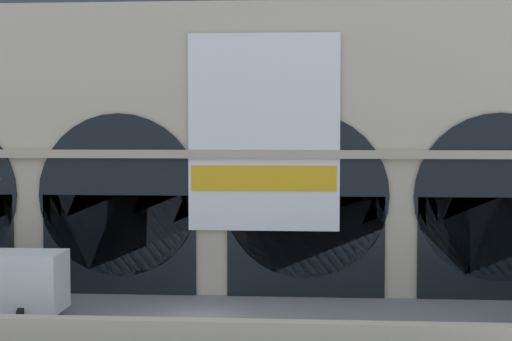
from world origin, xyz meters
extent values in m
plane|color=slate|center=(0.00, 0.00, 0.00)|extent=(200.00, 200.00, 0.00)
cube|color=beige|center=(0.00, -4.31, 0.57)|extent=(90.00, 0.70, 1.13)
cube|color=beige|center=(0.00, 7.04, 7.70)|extent=(51.21, 4.09, 15.40)
cube|color=black|center=(-4.92, 4.95, 2.64)|extent=(8.19, 0.20, 5.29)
cylinder|color=black|center=(-4.92, 4.95, 5.29)|extent=(8.62, 0.20, 8.62)
cube|color=black|center=(4.92, 4.95, 2.64)|extent=(8.19, 0.20, 5.29)
cylinder|color=black|center=(4.92, 4.95, 5.29)|extent=(8.62, 0.20, 8.62)
cube|color=black|center=(14.77, 4.95, 2.64)|extent=(8.19, 0.20, 5.29)
cylinder|color=black|center=(14.77, 4.95, 5.29)|extent=(8.62, 0.20, 8.62)
cube|color=white|center=(2.74, 4.83, 8.59)|extent=(7.86, 0.12, 10.22)
cube|color=yellow|center=(2.74, 4.75, 6.21)|extent=(7.55, 0.04, 1.34)
cube|color=#B6AB91|center=(0.00, 4.85, 7.46)|extent=(51.21, 0.50, 0.44)
cube|color=white|center=(-8.94, -0.50, 1.77)|extent=(5.50, 2.30, 2.70)
cylinder|color=black|center=(-7.69, -1.54, 0.42)|extent=(0.28, 0.84, 0.84)
cylinder|color=black|center=(-7.69, 0.53, 0.42)|extent=(0.28, 0.84, 0.84)
camera|label=1|loc=(4.93, -32.92, 8.69)|focal=51.31mm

